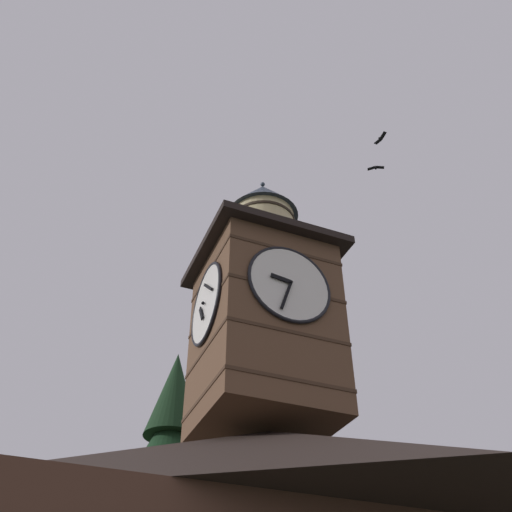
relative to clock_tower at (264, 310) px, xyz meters
The scene contains 3 objects.
clock_tower is the anchor object (origin of this frame).
flying_bird_high 8.67m from the clock_tower, 153.75° to the left, with size 0.19×0.65×0.12m.
flying_bird_low 9.47m from the clock_tower, behind, with size 0.64×0.46×0.11m.
Camera 1 is at (5.42, 12.16, 2.30)m, focal length 41.16 mm.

